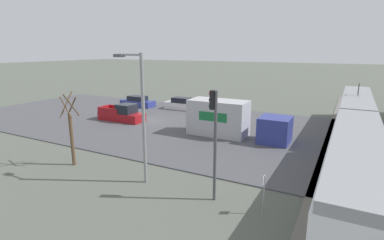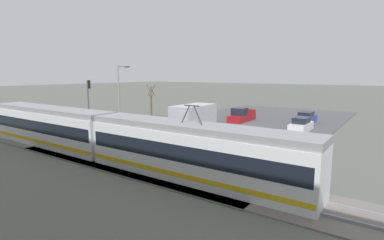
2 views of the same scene
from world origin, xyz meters
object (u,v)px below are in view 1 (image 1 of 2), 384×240
at_px(sedan_car_0, 182,104).
at_px(street_tree, 71,133).
at_px(box_truck, 231,120).
at_px(no_parking_sign, 264,191).
at_px(light_rail_tram, 355,134).
at_px(pickup_truck, 122,114).
at_px(sedan_car_1, 138,102).
at_px(traffic_light_pole, 214,132).
at_px(street_lamp_near_crossing, 140,110).

height_order(sedan_car_0, street_tree, street_tree).
height_order(box_truck, sedan_car_0, box_truck).
height_order(street_tree, no_parking_sign, street_tree).
height_order(light_rail_tram, sedan_car_0, light_rail_tram).
distance_m(pickup_truck, sedan_car_1, 8.54).
bearing_deg(traffic_light_pole, sedan_car_0, -146.04).
bearing_deg(pickup_truck, light_rail_tram, 88.64).
distance_m(pickup_truck, street_lamp_near_crossing, 16.61).
xyz_separation_m(traffic_light_pole, street_tree, (0.03, -10.49, -1.44)).
bearing_deg(street_tree, street_lamp_near_crossing, 90.78).
height_order(light_rail_tram, box_truck, light_rail_tram).
bearing_deg(pickup_truck, street_lamp_near_crossing, 45.10).
bearing_deg(street_lamp_near_crossing, sedan_car_0, -156.05).
relative_size(box_truck, street_lamp_near_crossing, 1.19).
distance_m(street_lamp_near_crossing, no_parking_sign, 8.03).
bearing_deg(sedan_car_0, box_truck, -130.67).
bearing_deg(street_tree, traffic_light_pole, 90.18).
relative_size(box_truck, pickup_truck, 1.72).
relative_size(box_truck, no_parking_sign, 4.55).
relative_size(pickup_truck, no_parking_sign, 2.65).
bearing_deg(sedan_car_1, street_lamp_near_crossing, 38.83).
height_order(sedan_car_1, no_parking_sign, no_parking_sign).
bearing_deg(light_rail_tram, sedan_car_1, -107.10).
xyz_separation_m(light_rail_tram, sedan_car_0, (-9.23, -20.10, -1.03)).
bearing_deg(pickup_truck, traffic_light_pole, 54.54).
bearing_deg(sedan_car_0, sedan_car_1, 99.56).
xyz_separation_m(sedan_car_0, street_tree, (20.22, 3.10, 1.57)).
relative_size(pickup_truck, street_lamp_near_crossing, 0.70).
xyz_separation_m(pickup_truck, traffic_light_pole, (11.49, 16.13, 2.94)).
bearing_deg(traffic_light_pole, light_rail_tram, 149.30).
xyz_separation_m(pickup_truck, street_tree, (11.53, 5.64, 1.50)).
relative_size(traffic_light_pole, street_lamp_near_crossing, 0.77).
bearing_deg(street_lamp_near_crossing, traffic_light_pole, 89.42).
bearing_deg(box_truck, pickup_truck, -90.50).
bearing_deg(street_tree, pickup_truck, -153.93).
relative_size(light_rail_tram, no_parking_sign, 15.70).
xyz_separation_m(box_truck, no_parking_sign, (11.59, 6.06, -0.33)).
height_order(sedan_car_0, traffic_light_pole, traffic_light_pole).
xyz_separation_m(box_truck, sedan_car_0, (-8.80, -10.24, -0.84)).
height_order(box_truck, pickup_truck, box_truck).
relative_size(light_rail_tram, traffic_light_pole, 5.39).
height_order(box_truck, no_parking_sign, box_truck).
distance_m(light_rail_tram, box_truck, 9.86).
bearing_deg(box_truck, no_parking_sign, 27.61).
relative_size(pickup_truck, traffic_light_pole, 0.91).
height_order(traffic_light_pole, street_tree, traffic_light_pole).
xyz_separation_m(street_tree, street_lamp_near_crossing, (-0.08, 5.85, 2.13)).
xyz_separation_m(sedan_car_0, sedan_car_1, (1.08, -6.40, -0.04)).
distance_m(box_truck, street_lamp_near_crossing, 11.76).
height_order(sedan_car_1, street_tree, street_tree).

